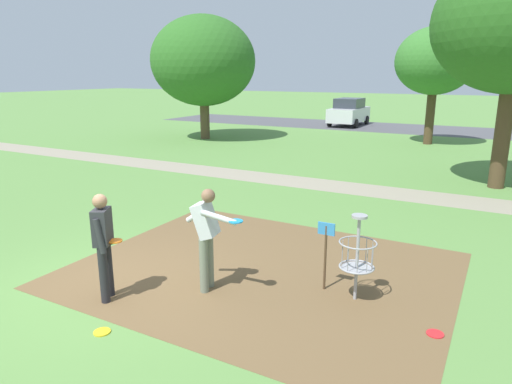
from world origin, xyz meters
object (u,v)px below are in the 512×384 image
player_foreground_watching (207,233)px  frisbee_by_tee (102,332)px  frisbee_mid_grass (435,334)px  tree_mid_left (203,61)px  player_throwing (104,241)px  tree_near_right (435,61)px  disc_golf_basket (354,254)px  parked_car_leftmost (349,112)px

player_foreground_watching → frisbee_by_tee: player_foreground_watching is taller
player_foreground_watching → frisbee_by_tee: (-0.54, -1.79, -0.98)m
player_foreground_watching → frisbee_mid_grass: player_foreground_watching is taller
tree_mid_left → player_throwing: bearing=-59.9°
player_throwing → tree_near_right: 20.02m
disc_golf_basket → frisbee_mid_grass: disc_golf_basket is taller
disc_golf_basket → player_throwing: 3.85m
disc_golf_basket → frisbee_by_tee: size_ratio=6.01×
player_foreground_watching → player_throwing: (-1.20, -1.03, -0.02)m
tree_near_right → player_throwing: bearing=-95.1°
tree_mid_left → parked_car_leftmost: 11.67m
frisbee_by_tee → player_throwing: bearing=131.2°
tree_near_right → tree_mid_left: size_ratio=0.88×
frisbee_by_tee → tree_mid_left: size_ratio=0.04×
frisbee_mid_grass → tree_near_right: bearing=99.0°
frisbee_mid_grass → player_foreground_watching: bearing=-174.1°
disc_golf_basket → tree_mid_left: bearing=131.9°
disc_golf_basket → frisbee_mid_grass: size_ratio=5.94×
parked_car_leftmost → player_throwing: bearing=-80.5°
disc_golf_basket → tree_mid_left: (-12.62, 14.09, 3.34)m
frisbee_by_tee → tree_mid_left: 19.86m
parked_car_leftmost → player_foreground_watching: bearing=-77.4°
frisbee_by_tee → frisbee_mid_grass: bearing=28.1°
player_throwing → frisbee_mid_grass: 4.98m
disc_golf_basket → parked_car_leftmost: 25.42m
player_foreground_watching → parked_car_leftmost: 25.66m
player_foreground_watching → tree_mid_left: size_ratio=0.27×
disc_golf_basket → tree_mid_left: 19.21m
player_throwing → frisbee_by_tee: player_throwing is taller
player_foreground_watching → frisbee_by_tee: size_ratio=7.39×
disc_golf_basket → player_foreground_watching: bearing=-159.0°
disc_golf_basket → tree_near_right: size_ratio=0.24×
frisbee_by_tee → frisbee_mid_grass: same height
player_throwing → tree_near_right: size_ratio=0.30×
disc_golf_basket → tree_near_right: bearing=95.1°
player_throwing → parked_car_leftmost: parked_car_leftmost is taller
player_foreground_watching → tree_mid_left: tree_mid_left is taller
disc_golf_basket → parked_car_leftmost: (-7.74, 24.21, 0.17)m
tree_near_right → parked_car_leftmost: bearing=134.0°
parked_car_leftmost → frisbee_mid_grass: bearing=-69.8°
player_foreground_watching → player_throwing: same height
parked_car_leftmost → frisbee_by_tee: bearing=-79.4°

